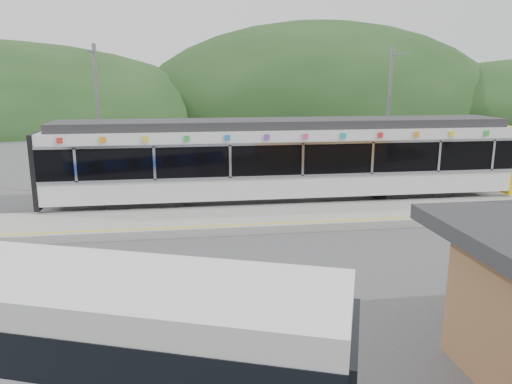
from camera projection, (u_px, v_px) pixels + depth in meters
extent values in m
plane|color=#4C4C4F|center=(285.00, 249.00, 16.42)|extent=(120.00, 120.00, 0.00)
ellipsoid|color=#1E3D19|center=(319.00, 117.00, 70.74)|extent=(52.00, 39.00, 26.00)
cube|color=#9E9E99|center=(268.00, 218.00, 19.57)|extent=(26.00, 3.20, 0.30)
cube|color=yellow|center=(274.00, 223.00, 18.28)|extent=(26.00, 0.10, 0.01)
cube|color=black|center=(146.00, 202.00, 21.45)|extent=(3.20, 2.20, 0.56)
cube|color=black|center=(410.00, 193.00, 23.15)|extent=(3.20, 2.20, 0.56)
cube|color=silver|center=(283.00, 181.00, 22.13)|extent=(20.00, 2.90, 0.92)
cube|color=black|center=(284.00, 154.00, 21.87)|extent=(20.00, 2.96, 1.45)
cube|color=silver|center=(291.00, 176.00, 20.57)|extent=(20.00, 0.05, 0.10)
cube|color=silver|center=(291.00, 144.00, 20.27)|extent=(20.00, 0.05, 0.10)
cube|color=silver|center=(284.00, 133.00, 21.65)|extent=(20.00, 2.90, 0.45)
cube|color=#2D2D30|center=(284.00, 123.00, 21.56)|extent=(19.40, 2.50, 0.36)
cube|color=yellow|center=(495.00, 157.00, 23.38)|extent=(0.24, 2.92, 3.00)
cube|color=black|center=(43.00, 168.00, 20.51)|extent=(0.20, 2.92, 3.00)
cube|color=silver|center=(75.00, 165.00, 19.22)|extent=(0.10, 0.05, 1.35)
cube|color=silver|center=(154.00, 163.00, 19.64)|extent=(0.10, 0.05, 1.35)
cube|color=silver|center=(230.00, 161.00, 20.07)|extent=(0.10, 0.05, 1.35)
cube|color=silver|center=(303.00, 160.00, 20.49)|extent=(0.10, 0.05, 1.35)
cube|color=silver|center=(372.00, 158.00, 20.92)|extent=(0.10, 0.05, 1.35)
cube|color=silver|center=(439.00, 156.00, 21.34)|extent=(0.10, 0.05, 1.35)
cube|color=silver|center=(493.00, 155.00, 21.70)|extent=(0.10, 0.05, 1.35)
cube|color=red|center=(60.00, 141.00, 18.94)|extent=(0.22, 0.04, 0.22)
cube|color=orange|center=(103.00, 140.00, 19.17)|extent=(0.22, 0.04, 0.22)
cube|color=yellow|center=(145.00, 139.00, 19.39)|extent=(0.22, 0.04, 0.22)
cube|color=green|center=(187.00, 138.00, 19.62)|extent=(0.22, 0.04, 0.22)
cube|color=blue|center=(227.00, 138.00, 19.85)|extent=(0.22, 0.04, 0.22)
cube|color=purple|center=(267.00, 137.00, 20.07)|extent=(0.22, 0.04, 0.22)
cube|color=#E54C8C|center=(306.00, 136.00, 20.30)|extent=(0.22, 0.04, 0.22)
cube|color=#19A5A5|center=(343.00, 136.00, 20.53)|extent=(0.22, 0.04, 0.22)
cube|color=red|center=(380.00, 135.00, 20.75)|extent=(0.22, 0.04, 0.22)
cube|color=orange|center=(417.00, 134.00, 20.98)|extent=(0.22, 0.04, 0.22)
cube|color=yellow|center=(452.00, 134.00, 21.21)|extent=(0.22, 0.04, 0.22)
cube|color=green|center=(487.00, 133.00, 21.43)|extent=(0.22, 0.04, 0.22)
cylinder|color=slate|center=(99.00, 122.00, 22.93)|extent=(0.18, 0.18, 7.00)
cube|color=slate|center=(91.00, 52.00, 21.46)|extent=(0.08, 1.80, 0.08)
cylinder|color=slate|center=(388.00, 119.00, 24.92)|extent=(0.18, 0.18, 7.00)
cube|color=slate|center=(399.00, 54.00, 23.44)|extent=(0.08, 1.80, 0.08)
cube|color=silver|center=(44.00, 357.00, 8.04)|extent=(9.82, 5.49, 0.70)
cube|color=black|center=(40.00, 317.00, 7.88)|extent=(9.83, 5.52, 0.70)
cube|color=silver|center=(37.00, 283.00, 7.75)|extent=(9.82, 5.49, 0.44)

